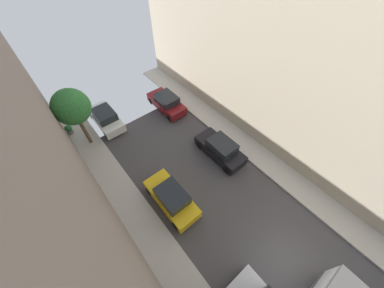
# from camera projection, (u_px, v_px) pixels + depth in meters

# --- Properties ---
(ground) EXTENTS (32.00, 32.00, 0.00)m
(ground) POSITION_uv_depth(u_px,v_px,m) (285.00, 266.00, 12.26)
(ground) COLOR #423F42
(sidewalk_right) EXTENTS (2.00, 44.00, 0.15)m
(sidewalk_right) POSITION_uv_depth(u_px,v_px,m) (330.00, 211.00, 14.23)
(sidewalk_right) COLOR #B7B2A8
(sidewalk_right) RESTS_ON ground
(parked_car_left_3) EXTENTS (1.78, 4.20, 1.57)m
(parked_car_left_3) POSITION_uv_depth(u_px,v_px,m) (172.00, 198.00, 14.14)
(parked_car_left_3) COLOR gold
(parked_car_left_3) RESTS_ON ground
(parked_car_left_4) EXTENTS (1.78, 4.20, 1.57)m
(parked_car_left_4) POSITION_uv_depth(u_px,v_px,m) (106.00, 118.00, 18.99)
(parked_car_left_4) COLOR white
(parked_car_left_4) RESTS_ON ground
(parked_car_right_2) EXTENTS (1.78, 4.20, 1.57)m
(parked_car_right_2) POSITION_uv_depth(u_px,v_px,m) (220.00, 149.00, 16.77)
(parked_car_right_2) COLOR black
(parked_car_right_2) RESTS_ON ground
(parked_car_right_3) EXTENTS (1.78, 4.20, 1.57)m
(parked_car_right_3) POSITION_uv_depth(u_px,v_px,m) (167.00, 103.00, 20.34)
(parked_car_right_3) COLOR maroon
(parked_car_right_3) RESTS_ON ground
(street_tree_2) EXTENTS (2.61, 2.61, 5.10)m
(street_tree_2) POSITION_uv_depth(u_px,v_px,m) (72.00, 107.00, 15.08)
(street_tree_2) COLOR brown
(street_tree_2) RESTS_ON sidewalk_left
(potted_plant_0) EXTENTS (0.57, 0.57, 0.83)m
(potted_plant_0) POSITION_uv_depth(u_px,v_px,m) (69.00, 129.00, 18.32)
(potted_plant_0) COLOR slate
(potted_plant_0) RESTS_ON sidewalk_left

